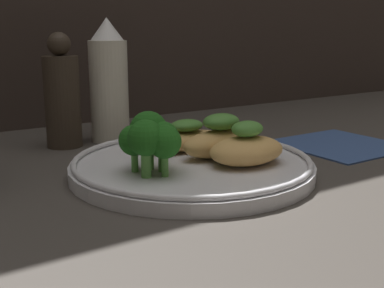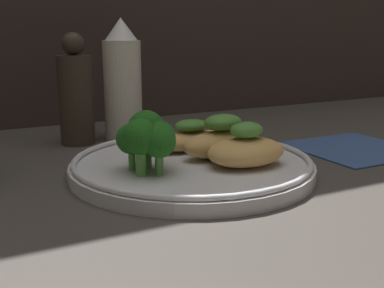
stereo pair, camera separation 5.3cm
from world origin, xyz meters
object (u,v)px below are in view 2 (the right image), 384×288
plate (192,165)px  pepper_grinder (76,95)px  broccoli_bunch (148,137)px  sauce_bottle (123,82)px

plate → pepper_grinder: pepper_grinder is taller
plate → broccoli_bunch: size_ratio=4.27×
broccoli_bunch → sauce_bottle: size_ratio=0.36×
broccoli_bunch → sauce_bottle: (5.18, 21.93, 3.21)cm
sauce_bottle → pepper_grinder: (-6.82, 0.00, -1.40)cm
broccoli_bunch → sauce_bottle: sauce_bottle is taller
sauce_bottle → pepper_grinder: bearing=180.0°
plate → sauce_bottle: (-0.59, 20.45, 7.28)cm
plate → pepper_grinder: size_ratio=1.75×
plate → sauce_bottle: 21.72cm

